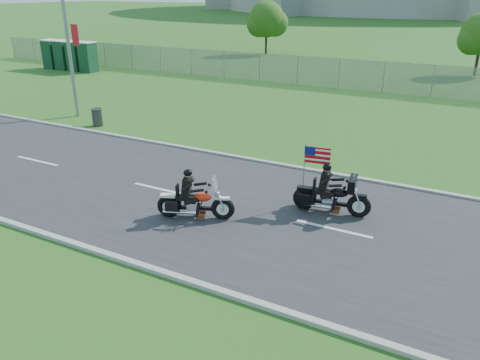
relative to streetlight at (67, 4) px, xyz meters
The scene contains 14 objects.
ground 14.63m from the streetlight, 27.44° to the right, with size 420.00×420.00×0.00m, color #27541A.
road 14.62m from the streetlight, 27.44° to the right, with size 120.00×8.00×0.04m, color #28282B.
curb_north 13.40m from the streetlight, 10.27° to the right, with size 120.00×0.18×0.12m, color #9E9B93.
curb_south 16.74m from the streetlight, 40.60° to the right, with size 120.00×0.18×0.12m, color #9E9B93.
fence 16.13m from the streetlight, 63.13° to the left, with size 60.00×0.03×2.00m, color gray.
streetlight is the anchor object (origin of this frame).
porta_toilet_a 15.39m from the streetlight, 132.91° to the left, with size 1.10×1.10×2.30m, color #123921.
porta_toilet_b 16.33m from the streetlight, 136.65° to the left, with size 1.10×1.10×2.30m, color #123921.
porta_toilet_c 17.34m from the streetlight, 139.94° to the left, with size 1.10×1.10×2.30m, color #123921.
porta_toilet_d 18.40m from the streetlight, 142.83° to the left, with size 1.10×1.10×2.30m, color #123921.
tree_fence_mid 27.99m from the streetlight, 94.05° to the left, with size 3.96×3.69×5.30m.
motorcycle_lead 15.12m from the streetlight, 31.50° to the right, with size 2.21×1.12×1.56m.
motorcycle_follow 17.18m from the streetlight, 18.55° to the right, with size 2.35×0.88×1.96m.
trash_can 5.83m from the streetlight, 26.62° to the right, with size 0.49×0.49×0.85m, color #343439.
Camera 1 is at (7.14, -11.51, 6.28)m, focal length 35.00 mm.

